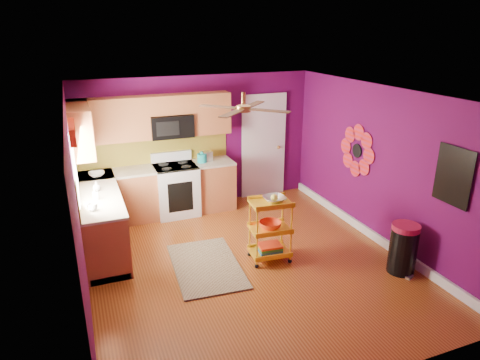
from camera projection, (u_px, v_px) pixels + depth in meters
name	position (u px, v px, depth m)	size (l,w,h in m)	color
ground	(248.00, 263.00, 6.38)	(5.00, 5.00, 0.00)	brown
room_envelope	(251.00, 158.00, 5.83)	(4.54, 5.04, 2.52)	#560949
lower_cabinets	(136.00, 205.00, 7.36)	(2.81, 2.31, 0.94)	#9B502A
electric_range	(176.00, 189.00, 7.93)	(0.76, 0.66, 1.13)	white
upper_cabinetry	(132.00, 122.00, 7.24)	(2.80, 2.30, 1.26)	#9B502A
left_window	(73.00, 148.00, 5.95)	(0.08, 1.35, 1.08)	white
panel_door	(263.00, 147.00, 8.66)	(0.95, 0.11, 2.15)	white
right_wall_art	(396.00, 161.00, 6.36)	(0.04, 2.74, 1.04)	black
ceiling_fan	(243.00, 108.00, 5.78)	(1.01, 1.01, 0.26)	#BF8C3F
shag_rug	(206.00, 266.00, 6.29)	(0.94, 1.53, 0.02)	black
rolling_cart	(271.00, 227.00, 6.30)	(0.62, 0.48, 1.06)	yellow
trash_can	(403.00, 248.00, 6.04)	(0.50, 0.50, 0.74)	black
teal_kettle	(202.00, 158.00, 7.95)	(0.18, 0.18, 0.21)	teal
toaster	(206.00, 156.00, 8.03)	(0.22, 0.15, 0.18)	beige
soap_bottle_a	(95.00, 194.00, 6.23)	(0.08, 0.08, 0.17)	#EA3F72
soap_bottle_b	(96.00, 186.00, 6.57)	(0.12, 0.12, 0.15)	white
counter_dish	(97.00, 174.00, 7.23)	(0.27, 0.27, 0.07)	white
counter_cup	(93.00, 207.00, 5.86)	(0.13, 0.13, 0.11)	white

